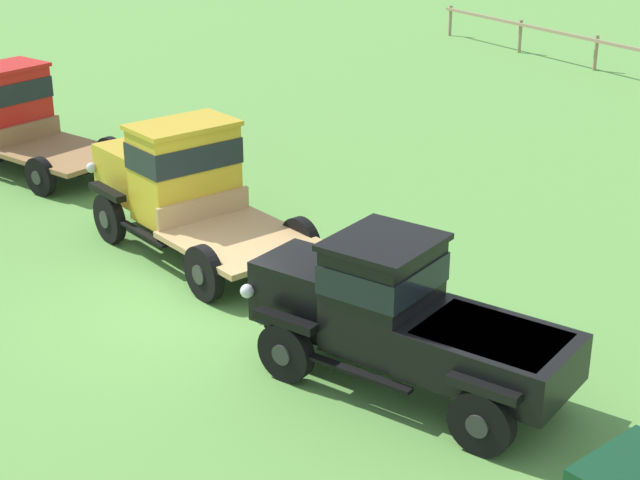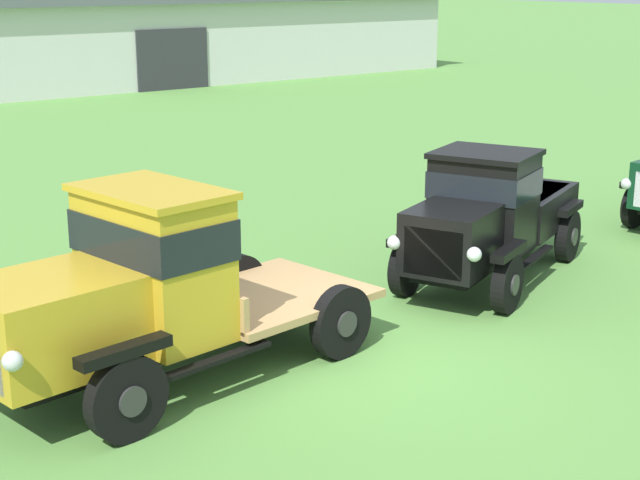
% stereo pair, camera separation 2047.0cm
% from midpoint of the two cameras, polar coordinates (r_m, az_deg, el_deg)
% --- Properties ---
extents(ground_plane, '(240.00, 240.00, 0.00)m').
position_cam_midpoint_polar(ground_plane, '(9.44, -50.73, -28.37)').
color(ground_plane, '#5B9342').
extents(farm_shed, '(23.48, 9.58, 3.71)m').
position_cam_midpoint_polar(farm_shed, '(40.37, -19.05, 9.08)').
color(farm_shed, silver).
rests_on(farm_shed, ground).
extents(vintage_truck_second_in_line, '(5.29, 2.65, 2.31)m').
position_cam_midpoint_polar(vintage_truck_second_in_line, '(10.62, -65.41, -19.60)').
color(vintage_truck_second_in_line, black).
rests_on(vintage_truck_second_in_line, ground).
extents(vintage_truck_midrow_center, '(4.73, 3.07, 2.06)m').
position_cam_midpoint_polar(vintage_truck_midrow_center, '(9.64, -28.96, -15.73)').
color(vintage_truck_midrow_center, black).
rests_on(vintage_truck_midrow_center, ground).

